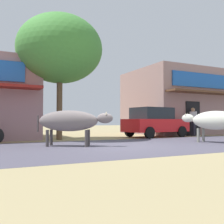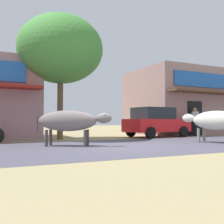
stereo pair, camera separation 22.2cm
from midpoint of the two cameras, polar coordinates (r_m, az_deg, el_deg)
The scene contains 8 objects.
ground at distance 9.47m, azimuth 3.00°, elevation -7.41°, with size 80.00×80.00×0.00m, color #9C8C61.
asphalt_road at distance 9.47m, azimuth 3.00°, elevation -7.40°, with size 72.00×5.92×0.00m, color #4A4755.
storefront_right_club at distance 19.46m, azimuth 14.52°, elevation 1.99°, with size 6.22×6.29×4.43m.
roadside_tree at distance 13.32m, azimuth -10.69°, elevation 13.22°, with size 4.13×4.13×6.04m.
parked_hatchback_car at distance 14.88m, azimuth 9.95°, elevation -2.16°, with size 3.83×2.22×1.64m.
cow_near_brown at distance 9.41m, azimuth -8.65°, elevation -1.98°, with size 2.51×1.74×1.27m.
cow_far_dark at distance 11.49m, azimuth 21.99°, elevation -1.74°, with size 1.41×2.46×1.31m.
pedestrian_by_shop at distance 16.36m, azimuth 18.03°, elevation -1.53°, with size 0.47×0.61×1.69m.
Camera 2 is at (-4.32, -8.37, 0.90)m, focal length 41.87 mm.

